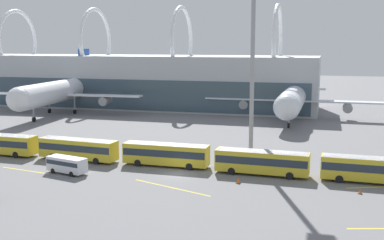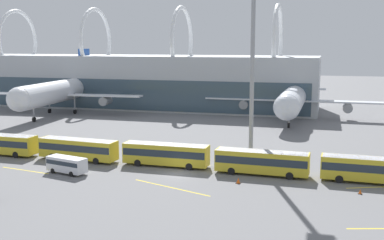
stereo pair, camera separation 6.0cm
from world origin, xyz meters
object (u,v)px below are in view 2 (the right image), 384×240
(airliner_at_gate_near, at_px, (60,91))
(airliner_at_gate_far, at_px, (295,97))
(shuttle_bus_2, at_px, (78,148))
(traffic_cone_1, at_px, (360,192))
(traffic_cone_0, at_px, (238,180))
(service_van_foreground, at_px, (67,164))
(floodlight_mast, at_px, (253,35))
(shuttle_bus_1, at_px, (0,143))
(shuttle_bus_5, at_px, (372,168))
(shuttle_bus_4, at_px, (262,161))
(shuttle_bus_3, at_px, (166,153))

(airliner_at_gate_near, bearing_deg, airliner_at_gate_far, 94.44)
(shuttle_bus_2, xyz_separation_m, traffic_cone_1, (40.12, -5.94, -1.62))
(airliner_at_gate_near, xyz_separation_m, traffic_cone_1, (68.84, -48.86, -5.47))
(traffic_cone_0, bearing_deg, shuttle_bus_2, 167.77)
(service_van_foreground, xyz_separation_m, traffic_cone_0, (23.33, 1.61, -0.96))
(floodlight_mast, height_order, traffic_cone_0, floodlight_mast)
(shuttle_bus_1, distance_m, service_van_foreground, 17.67)
(airliner_at_gate_near, relative_size, shuttle_bus_2, 3.34)
(airliner_at_gate_far, height_order, shuttle_bus_2, airliner_at_gate_far)
(airliner_at_gate_far, bearing_deg, airliner_at_gate_near, -80.97)
(airliner_at_gate_near, distance_m, shuttle_bus_1, 45.49)
(airliner_at_gate_near, bearing_deg, shuttle_bus_5, 54.23)
(shuttle_bus_4, relative_size, floodlight_mast, 0.40)
(floodlight_mast, bearing_deg, airliner_at_gate_near, 149.25)
(shuttle_bus_1, xyz_separation_m, shuttle_bus_4, (41.74, -0.75, 0.00))
(airliner_at_gate_far, relative_size, floodlight_mast, 1.38)
(shuttle_bus_1, bearing_deg, shuttle_bus_4, 0.67)
(airliner_at_gate_far, height_order, shuttle_bus_3, airliner_at_gate_far)
(shuttle_bus_1, xyz_separation_m, shuttle_bus_5, (55.65, -0.84, 0.00))
(shuttle_bus_5, distance_m, service_van_foreground, 40.05)
(airliner_at_gate_near, height_order, traffic_cone_0, airliner_at_gate_near)
(floodlight_mast, bearing_deg, shuttle_bus_1, -163.77)
(shuttle_bus_4, relative_size, traffic_cone_0, 16.56)
(service_van_foreground, xyz_separation_m, floodlight_mast, (22.30, 18.40, 17.40))
(shuttle_bus_3, relative_size, traffic_cone_1, 20.98)
(airliner_at_gate_far, distance_m, shuttle_bus_2, 58.89)
(shuttle_bus_2, distance_m, shuttle_bus_4, 27.83)
(airliner_at_gate_near, height_order, shuttle_bus_3, airliner_at_gate_near)
(service_van_foreground, bearing_deg, traffic_cone_0, 17.81)
(shuttle_bus_2, bearing_deg, shuttle_bus_1, -175.46)
(shuttle_bus_4, relative_size, service_van_foreground, 2.06)
(service_van_foreground, distance_m, traffic_cone_1, 37.95)
(shuttle_bus_5, height_order, traffic_cone_0, shuttle_bus_5)
(airliner_at_gate_near, relative_size, traffic_cone_0, 55.69)
(shuttle_bus_4, xyz_separation_m, floodlight_mast, (-3.33, 11.93, 16.83))
(shuttle_bus_5, bearing_deg, shuttle_bus_2, -179.28)
(floodlight_mast, relative_size, traffic_cone_0, 41.72)
(traffic_cone_0, bearing_deg, floodlight_mast, 93.54)
(shuttle_bus_1, bearing_deg, traffic_cone_1, -4.66)
(airliner_at_gate_near, height_order, airliner_at_gate_far, airliner_at_gate_near)
(airliner_at_gate_far, distance_m, shuttle_bus_3, 53.29)
(shuttle_bus_5, height_order, floodlight_mast, floodlight_mast)
(shuttle_bus_1, distance_m, traffic_cone_0, 39.88)
(traffic_cone_0, bearing_deg, airliner_at_gate_near, 138.23)
(airliner_at_gate_far, distance_m, shuttle_bus_4, 52.17)
(shuttle_bus_3, xyz_separation_m, floodlight_mast, (10.59, 11.00, 16.83))
(airliner_at_gate_near, bearing_deg, traffic_cone_0, 44.25)
(airliner_at_gate_far, height_order, floodlight_mast, floodlight_mast)
(shuttle_bus_5, bearing_deg, shuttle_bus_3, 179.66)
(shuttle_bus_3, distance_m, shuttle_bus_5, 27.84)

